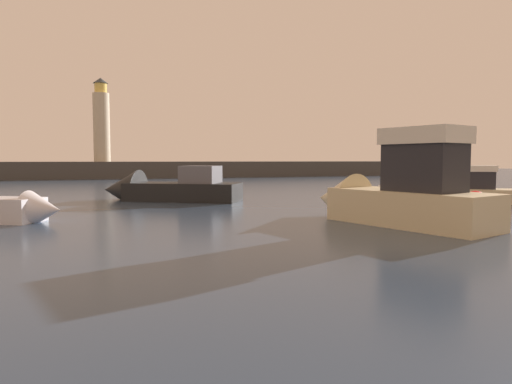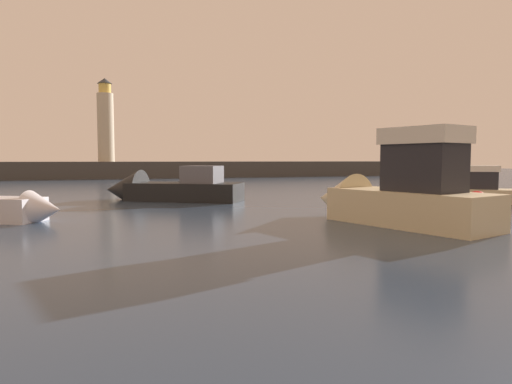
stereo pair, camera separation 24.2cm
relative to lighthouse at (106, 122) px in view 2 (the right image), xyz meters
The scene contains 8 objects.
ground_plane 34.46m from the lighthouse, 81.33° to the right, with size 220.00×220.00×0.00m, color #2D3D51.
breakwater 8.40m from the lighthouse, ahead, with size 89.64×6.44×2.35m, color #423F3D.
lighthouse is the anchor object (origin of this frame).
motorboat_0 53.49m from the lighthouse, 78.41° to the right, with size 4.77×8.75×4.31m.
motorboat_2 45.28m from the lighthouse, 59.40° to the right, with size 5.86×4.32×2.45m.
motorboat_4 39.08m from the lighthouse, 85.37° to the right, with size 9.18×7.09×2.93m.
motorboat_5 52.48m from the lighthouse, 64.80° to the right, with size 5.94×5.33×2.71m.
mooring_buoy 53.22m from the lighthouse, 70.66° to the right, with size 1.04×1.04×1.04m, color red.
Camera 2 is at (-5.59, -1.55, 2.60)m, focal length 31.86 mm.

